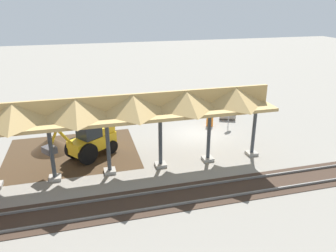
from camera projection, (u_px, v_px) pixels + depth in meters
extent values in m
plane|color=gray|center=(196.00, 134.00, 26.00)|extent=(120.00, 120.00, 0.00)
cube|color=#42301E|center=(72.00, 153.00, 22.75)|extent=(8.83, 7.00, 0.01)
cube|color=#9E998E|center=(252.00, 153.00, 22.49)|extent=(0.70, 0.70, 0.20)
cylinder|color=#383D42|center=(254.00, 130.00, 21.88)|extent=(0.24, 0.24, 3.60)
cube|color=#9E998E|center=(208.00, 159.00, 21.72)|extent=(0.70, 0.70, 0.20)
cylinder|color=#383D42|center=(209.00, 135.00, 21.10)|extent=(0.24, 0.24, 3.60)
cube|color=#9E998E|center=(161.00, 165.00, 20.94)|extent=(0.70, 0.70, 0.20)
cylinder|color=#383D42|center=(160.00, 140.00, 20.33)|extent=(0.24, 0.24, 3.60)
cube|color=#9E998E|center=(110.00, 171.00, 20.17)|extent=(0.70, 0.70, 0.20)
cylinder|color=#383D42|center=(108.00, 146.00, 19.55)|extent=(0.24, 0.24, 3.60)
cube|color=#9E998E|center=(55.00, 178.00, 19.40)|extent=(0.70, 0.70, 0.20)
cylinder|color=#383D42|center=(51.00, 152.00, 18.78)|extent=(0.24, 0.24, 3.60)
cube|color=tan|center=(134.00, 114.00, 19.25)|extent=(17.31, 3.20, 0.20)
cube|color=tan|center=(133.00, 103.00, 19.02)|extent=(17.31, 0.20, 1.10)
pyramid|color=tan|center=(235.00, 95.00, 20.56)|extent=(2.90, 3.20, 1.10)
pyramid|color=tan|center=(186.00, 99.00, 19.79)|extent=(2.90, 3.20, 1.10)
pyramid|color=tan|center=(133.00, 103.00, 19.02)|extent=(2.90, 3.20, 1.10)
pyramid|color=tan|center=(76.00, 107.00, 18.24)|extent=(2.90, 3.20, 1.10)
pyramid|color=tan|center=(14.00, 112.00, 17.47)|extent=(2.90, 3.20, 1.10)
cube|color=slate|center=(239.00, 180.00, 19.22)|extent=(60.00, 0.08, 0.15)
cube|color=slate|center=(251.00, 193.00, 17.93)|extent=(60.00, 0.08, 0.15)
cube|color=#38281E|center=(244.00, 187.00, 18.60)|extent=(60.00, 2.58, 0.03)
cylinder|color=gray|center=(229.00, 114.00, 27.30)|extent=(0.06, 0.06, 2.03)
cylinder|color=red|center=(229.00, 105.00, 27.00)|extent=(0.71, 0.32, 0.76)
cube|color=yellow|center=(93.00, 143.00, 22.04)|extent=(3.35, 2.94, 0.90)
cube|color=#1E262D|center=(89.00, 127.00, 21.47)|extent=(1.74, 1.71, 1.40)
cube|color=yellow|center=(103.00, 128.00, 22.53)|extent=(1.57, 1.56, 0.50)
cylinder|color=black|center=(75.00, 148.00, 21.85)|extent=(1.31, 1.07, 1.40)
cylinder|color=black|center=(88.00, 154.00, 21.02)|extent=(1.31, 1.07, 1.40)
cylinder|color=black|center=(99.00, 142.00, 23.39)|extent=(0.90, 0.77, 0.90)
cylinder|color=black|center=(112.00, 147.00, 22.63)|extent=(0.90, 0.77, 0.90)
cylinder|color=yellow|center=(64.00, 137.00, 20.14)|extent=(0.97, 0.77, 1.41)
cylinder|color=yellow|center=(53.00, 139.00, 19.54)|extent=(0.73, 0.60, 1.21)
cube|color=#47474C|center=(49.00, 150.00, 19.51)|extent=(0.96, 1.00, 0.40)
cone|color=#42301E|center=(52.00, 151.00, 23.12)|extent=(5.56, 5.56, 2.05)
cylinder|color=#9E9384|center=(228.00, 115.00, 28.95)|extent=(1.55, 1.20, 0.76)
cylinder|color=black|center=(220.00, 115.00, 29.02)|extent=(0.19, 0.47, 0.49)
cylinder|color=orange|center=(210.00, 121.00, 27.43)|extent=(0.56, 0.56, 0.90)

